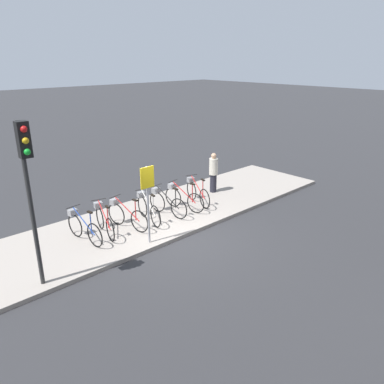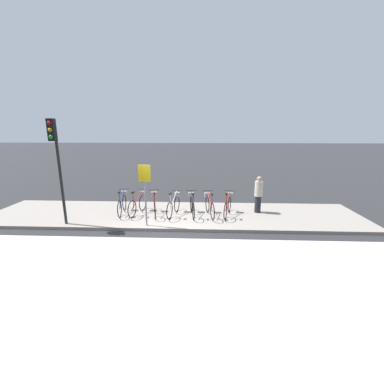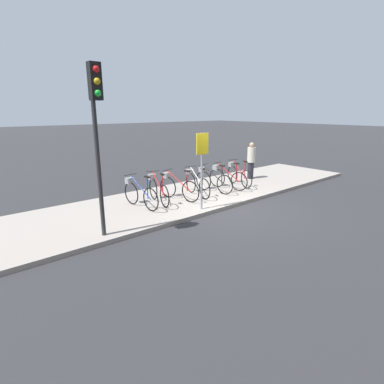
% 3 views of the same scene
% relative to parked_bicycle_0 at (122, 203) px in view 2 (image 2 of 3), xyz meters
% --- Properties ---
extents(ground_plane, '(120.00, 120.00, 0.00)m').
position_rel_parked_bicycle_0_xyz_m(ground_plane, '(2.20, -1.70, -0.57)').
color(ground_plane, '#2D2D30').
extents(sidewalk, '(15.57, 3.45, 0.12)m').
position_rel_parked_bicycle_0_xyz_m(sidewalk, '(2.20, 0.03, -0.51)').
color(sidewalk, '#9E9389').
rests_on(sidewalk, ground_plane).
extents(parked_bicycle_0, '(0.46, 1.69, 1.04)m').
position_rel_parked_bicycle_0_xyz_m(parked_bicycle_0, '(0.00, 0.00, 0.00)').
color(parked_bicycle_0, black).
rests_on(parked_bicycle_0, sidewalk).
extents(parked_bicycle_1, '(0.54, 1.66, 1.04)m').
position_rel_parked_bicycle_0_xyz_m(parked_bicycle_1, '(0.69, 0.01, 0.00)').
color(parked_bicycle_1, black).
rests_on(parked_bicycle_1, sidewalk).
extents(parked_bicycle_2, '(0.52, 1.66, 1.04)m').
position_rel_parked_bicycle_0_xyz_m(parked_bicycle_2, '(1.40, -0.09, 0.00)').
color(parked_bicycle_2, black).
rests_on(parked_bicycle_2, sidewalk).
extents(parked_bicycle_3, '(0.51, 1.66, 1.04)m').
position_rel_parked_bicycle_0_xyz_m(parked_bicycle_3, '(2.22, -0.12, 0.00)').
color(parked_bicycle_3, black).
rests_on(parked_bicycle_3, sidewalk).
extents(parked_bicycle_4, '(0.46, 1.68, 1.04)m').
position_rel_parked_bicycle_0_xyz_m(parked_bicycle_4, '(2.97, -0.14, 0.00)').
color(parked_bicycle_4, black).
rests_on(parked_bicycle_4, sidewalk).
extents(parked_bicycle_5, '(0.49, 1.67, 1.04)m').
position_rel_parked_bicycle_0_xyz_m(parked_bicycle_5, '(3.69, -0.15, 0.00)').
color(parked_bicycle_5, black).
rests_on(parked_bicycle_5, sidewalk).
extents(parked_bicycle_6, '(0.58, 1.65, 1.04)m').
position_rel_parked_bicycle_0_xyz_m(parked_bicycle_6, '(4.46, -0.08, 0.00)').
color(parked_bicycle_6, black).
rests_on(parked_bicycle_6, sidewalk).
extents(pedestrian, '(0.34, 0.34, 1.57)m').
position_rel_parked_bicycle_0_xyz_m(pedestrian, '(5.78, 0.36, 0.37)').
color(pedestrian, '#23232D').
rests_on(pedestrian, sidewalk).
extents(traffic_light, '(0.24, 0.40, 3.84)m').
position_rel_parked_bicycle_0_xyz_m(traffic_light, '(-1.77, -1.46, 2.30)').
color(traffic_light, '#2D2D2D').
rests_on(traffic_light, sidewalk).
extents(sign_post, '(0.44, 0.07, 2.27)m').
position_rel_parked_bicycle_0_xyz_m(sign_post, '(1.33, -1.41, 1.09)').
color(sign_post, '#99999E').
rests_on(sign_post, sidewalk).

